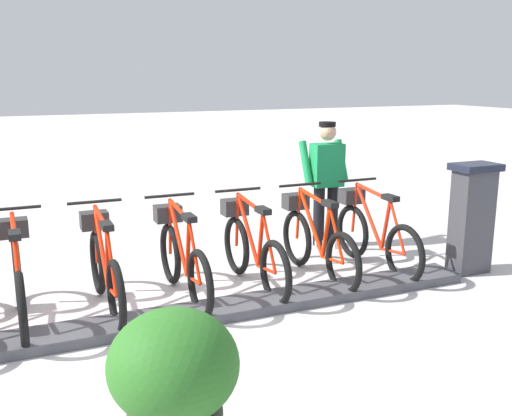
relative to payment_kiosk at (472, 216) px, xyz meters
The scene contains 11 objects.
ground_plane 3.55m from the payment_kiosk, 90.88° to the left, with size 60.00×60.00×0.00m, color beige.
dock_rail_base 3.54m from the payment_kiosk, 90.88° to the left, with size 0.44×6.29×0.10m, color #47474C.
payment_kiosk is the anchor object (origin of this frame).
bike_docked_0 1.13m from the payment_kiosk, 58.75° to the left, with size 1.72×0.54×1.02m.
bike_docked_1 1.83m from the payment_kiosk, 71.67° to the left, with size 1.72×0.54×1.02m.
bike_docked_2 2.59m from the payment_kiosk, 77.17° to the left, with size 1.72×0.54×1.02m.
bike_docked_3 3.35m from the payment_kiosk, 80.15° to the left, with size 1.72×0.54×1.02m.
bike_docked_4 4.12m from the payment_kiosk, 82.02° to the left, with size 1.72×0.54×1.02m.
bike_docked_5 4.90m from the payment_kiosk, 83.29° to the left, with size 1.72×0.54×1.02m.
worker_near_rack 1.91m from the payment_kiosk, 31.85° to the left, with size 0.49×0.64×1.66m.
planter_bush 4.59m from the payment_kiosk, 116.44° to the left, with size 0.76×0.76×0.97m.
Camera 1 is at (-5.00, 1.42, 2.27)m, focal length 41.44 mm.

